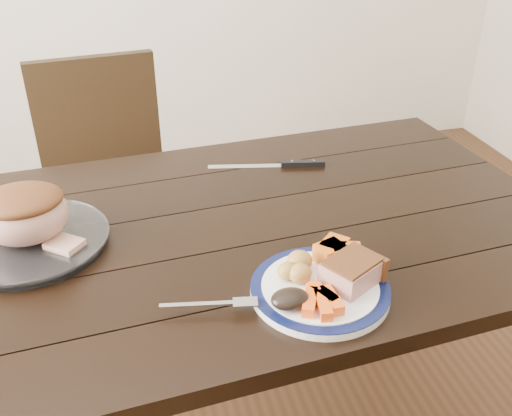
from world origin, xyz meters
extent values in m
cube|color=black|center=(0.00, 0.00, 0.73)|extent=(1.67, 1.02, 0.04)
cube|color=black|center=(0.69, 0.43, 0.35)|extent=(0.07, 0.07, 0.71)
cube|color=black|center=(-0.24, 0.65, 0.45)|extent=(0.47, 0.47, 0.04)
cube|color=black|center=(-0.27, 0.85, 0.70)|extent=(0.42, 0.10, 0.46)
cube|color=black|center=(-0.09, 0.85, 0.21)|extent=(0.04, 0.04, 0.43)
cube|color=black|center=(-0.04, 0.50, 0.21)|extent=(0.04, 0.04, 0.43)
cube|color=black|center=(-0.44, 0.80, 0.21)|extent=(0.04, 0.04, 0.43)
cube|color=black|center=(-0.39, 0.45, 0.21)|extent=(0.04, 0.04, 0.43)
cylinder|color=white|center=(0.14, -0.28, 0.76)|extent=(0.27, 0.27, 0.02)
torus|color=#0B1137|center=(0.14, -0.28, 0.77)|extent=(0.27, 0.27, 0.02)
cylinder|color=white|center=(-0.41, 0.03, 0.76)|extent=(0.32, 0.32, 0.02)
cube|color=tan|center=(0.20, -0.28, 0.79)|extent=(0.13, 0.12, 0.04)
ellipsoid|color=gold|center=(0.09, -0.25, 0.79)|extent=(0.04, 0.04, 0.04)
ellipsoid|color=gold|center=(0.11, -0.26, 0.79)|extent=(0.04, 0.04, 0.04)
ellipsoid|color=gold|center=(0.12, -0.23, 0.79)|extent=(0.05, 0.05, 0.04)
cube|color=#F55714|center=(0.13, -0.32, 0.78)|extent=(0.05, 0.07, 0.02)
cube|color=#F55714|center=(0.10, -0.33, 0.78)|extent=(0.05, 0.07, 0.02)
cube|color=#F55714|center=(0.14, -0.34, 0.78)|extent=(0.03, 0.07, 0.02)
cube|color=#F55714|center=(0.12, -0.35, 0.78)|extent=(0.03, 0.07, 0.02)
cube|color=orange|center=(0.21, -0.23, 0.79)|extent=(0.06, 0.06, 0.04)
cube|color=orange|center=(0.18, -0.21, 0.79)|extent=(0.07, 0.06, 0.04)
cube|color=orange|center=(0.20, -0.20, 0.79)|extent=(0.07, 0.07, 0.04)
ellipsoid|color=black|center=(0.07, -0.32, 0.79)|extent=(0.07, 0.05, 0.03)
cube|color=silver|center=(-0.09, -0.28, 0.77)|extent=(0.14, 0.03, 0.00)
cube|color=silver|center=(-0.01, -0.30, 0.77)|extent=(0.05, 0.03, 0.00)
ellipsoid|color=tan|center=(-0.41, 0.03, 0.83)|extent=(0.18, 0.16, 0.12)
cube|color=tan|center=(-0.33, -0.03, 0.78)|extent=(0.09, 0.09, 0.02)
cube|color=silver|center=(0.13, 0.29, 0.75)|extent=(0.20, 0.06, 0.00)
cube|color=black|center=(0.28, 0.26, 0.76)|extent=(0.12, 0.04, 0.01)
camera|label=1|loc=(-0.19, -1.08, 1.44)|focal=40.00mm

